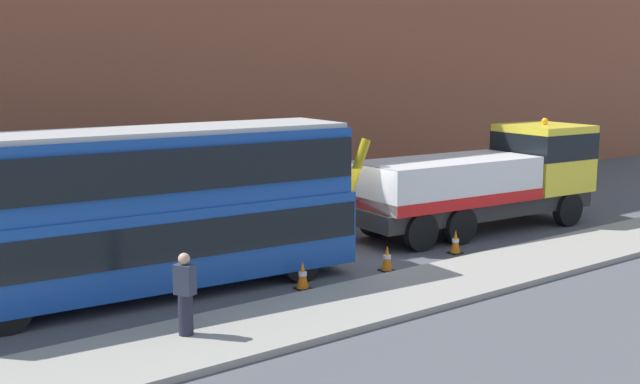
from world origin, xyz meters
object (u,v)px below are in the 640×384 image
(recovery_tow_truck, at_px, (487,178))
(traffic_cone_near_bus, at_px, (303,276))
(double_decker_bus, at_px, (138,206))
(pedestrian_onlooker, at_px, (185,295))
(traffic_cone_near_truck, at_px, (455,242))
(traffic_cone_midway, at_px, (387,259))

(recovery_tow_truck, height_order, traffic_cone_near_bus, recovery_tow_truck)
(double_decker_bus, xyz_separation_m, traffic_cone_near_bus, (3.44, -1.94, -1.89))
(pedestrian_onlooker, xyz_separation_m, traffic_cone_near_truck, (9.78, 1.76, -0.64))
(pedestrian_onlooker, bearing_deg, traffic_cone_near_truck, -16.06)
(traffic_cone_midway, xyz_separation_m, traffic_cone_near_truck, (2.91, 0.22, 0.00))
(recovery_tow_truck, xyz_separation_m, traffic_cone_near_bus, (-8.99, -1.91, -1.42))
(double_decker_bus, bearing_deg, traffic_cone_near_bus, -25.16)
(traffic_cone_near_bus, xyz_separation_m, traffic_cone_near_truck, (5.74, 0.21, 0.00))
(recovery_tow_truck, relative_size, traffic_cone_midway, 14.19)
(traffic_cone_near_bus, distance_m, traffic_cone_near_truck, 5.74)
(recovery_tow_truck, relative_size, pedestrian_onlooker, 5.98)
(recovery_tow_truck, xyz_separation_m, traffic_cone_midway, (-6.16, -1.91, -1.42))
(recovery_tow_truck, bearing_deg, pedestrian_onlooker, -160.85)
(double_decker_bus, bearing_deg, pedestrian_onlooker, -95.45)
(traffic_cone_near_bus, height_order, traffic_cone_near_truck, same)
(recovery_tow_truck, relative_size, traffic_cone_near_bus, 14.19)
(recovery_tow_truck, bearing_deg, traffic_cone_near_bus, -163.71)
(traffic_cone_near_truck, bearing_deg, traffic_cone_midway, -175.69)
(recovery_tow_truck, distance_m, pedestrian_onlooker, 13.51)
(recovery_tow_truck, xyz_separation_m, traffic_cone_near_truck, (-3.25, -1.69, -1.42))
(traffic_cone_near_bus, bearing_deg, double_decker_bus, 150.54)
(recovery_tow_truck, distance_m, traffic_cone_near_bus, 9.30)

